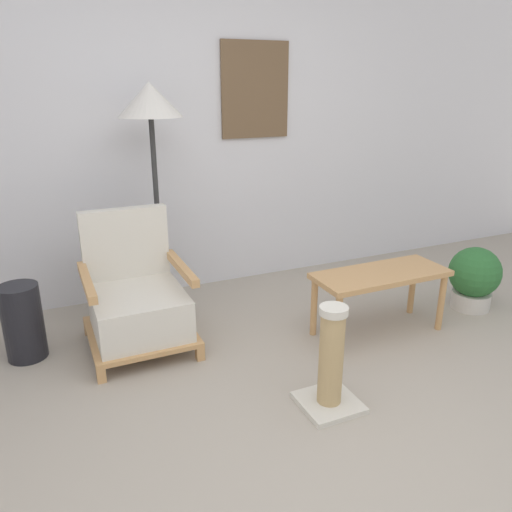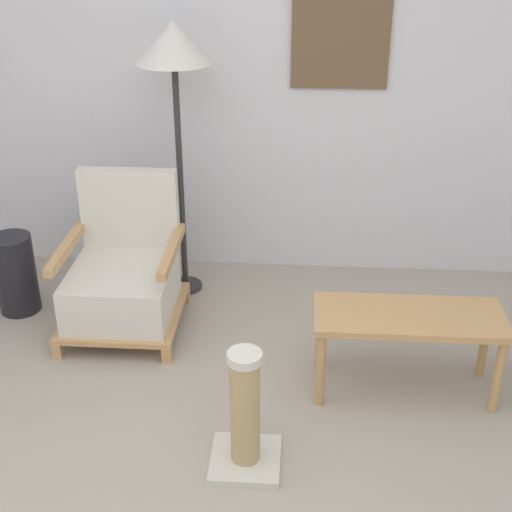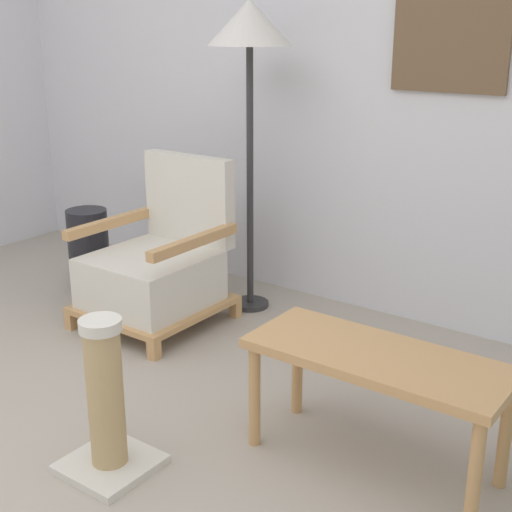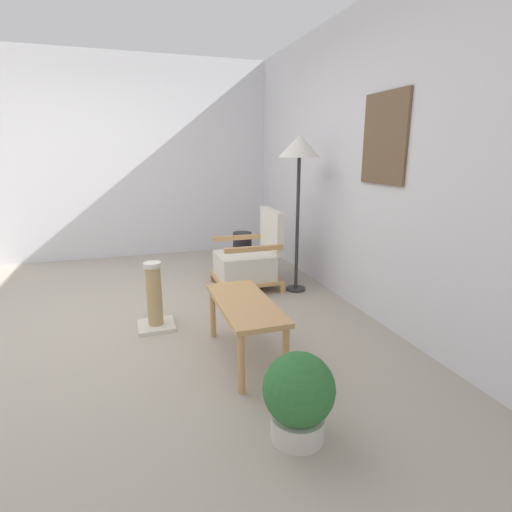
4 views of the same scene
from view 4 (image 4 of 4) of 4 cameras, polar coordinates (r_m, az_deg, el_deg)
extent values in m
plane|color=#A89E8E|center=(3.72, -22.26, -9.38)|extent=(14.00, 14.00, 0.00)
cube|color=silver|center=(3.99, 13.32, 12.88)|extent=(8.00, 0.06, 2.70)
cube|color=brown|center=(3.49, 17.87, 15.67)|extent=(0.56, 0.02, 0.72)
cube|color=silver|center=(5.86, -17.09, 13.10)|extent=(0.06, 8.00, 2.70)
cube|color=tan|center=(4.62, -6.21, -3.12)|extent=(0.05, 0.05, 0.09)
cube|color=tan|center=(4.07, -4.47, -5.53)|extent=(0.05, 0.05, 0.09)
cube|color=tan|center=(4.78, 1.13, -2.42)|extent=(0.05, 0.05, 0.09)
cube|color=tan|center=(4.25, 3.75, -4.63)|extent=(0.05, 0.05, 0.09)
cube|color=tan|center=(4.40, -1.45, -3.12)|extent=(0.64, 0.67, 0.03)
cube|color=silver|center=(4.35, -1.71, -1.33)|extent=(0.56, 0.57, 0.26)
cube|color=silver|center=(4.36, 2.26, 3.61)|extent=(0.56, 0.08, 0.47)
cube|color=tan|center=(4.57, -2.52, 2.66)|extent=(0.05, 0.61, 0.05)
cube|color=tan|center=(4.03, -0.30, 1.03)|extent=(0.05, 0.61, 0.05)
cylinder|color=#2D2D2D|center=(4.35, 5.69, -4.68)|extent=(0.20, 0.20, 0.03)
cylinder|color=#2D2D2D|center=(4.17, 5.93, 4.39)|extent=(0.04, 0.04, 1.37)
cone|color=silver|center=(4.10, 6.23, 15.38)|extent=(0.42, 0.42, 0.22)
cube|color=tan|center=(2.81, -1.63, -6.82)|extent=(0.91, 0.37, 0.04)
cylinder|color=tan|center=(3.23, -6.19, -8.13)|extent=(0.04, 0.04, 0.40)
cylinder|color=tan|center=(2.51, -2.09, -15.15)|extent=(0.04, 0.04, 0.40)
cylinder|color=tan|center=(3.30, -1.23, -7.56)|extent=(0.04, 0.04, 0.40)
cylinder|color=tan|center=(2.59, 4.26, -14.13)|extent=(0.04, 0.04, 0.40)
cylinder|color=black|center=(5.02, -1.95, 0.73)|extent=(0.24, 0.24, 0.48)
cylinder|color=beige|center=(2.27, 5.97, -23.06)|extent=(0.28, 0.28, 0.13)
sphere|color=#2D6B33|center=(2.14, 6.13, -18.34)|extent=(0.37, 0.37, 0.37)
cube|color=beige|center=(3.55, -14.05, -9.60)|extent=(0.30, 0.30, 0.03)
cylinder|color=tan|center=(3.45, -14.32, -5.57)|extent=(0.13, 0.13, 0.50)
cylinder|color=beige|center=(3.37, -14.61, -1.23)|extent=(0.15, 0.15, 0.04)
camera|label=1|loc=(4.82, -40.13, 13.41)|focal=35.00mm
camera|label=2|loc=(3.81, -57.22, 19.87)|focal=50.00mm
camera|label=3|loc=(2.01, -58.88, 9.45)|focal=50.00mm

